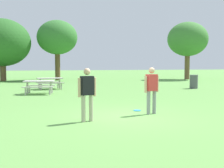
{
  "coord_description": "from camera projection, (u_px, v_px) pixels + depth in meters",
  "views": [
    {
      "loc": [
        -2.46,
        -9.32,
        1.8
      ],
      "look_at": [
        -0.18,
        1.33,
        1.0
      ],
      "focal_mm": 46.38,
      "sensor_mm": 36.0,
      "label": 1
    }
  ],
  "objects": [
    {
      "name": "ground_plane",
      "position": [
        125.0,
        116.0,
        9.74
      ],
      "size": [
        120.0,
        120.0,
        0.0
      ],
      "primitive_type": "plane",
      "color": "#609947"
    },
    {
      "name": "tree_broad_center",
      "position": [
        2.0,
        43.0,
        28.25
      ],
      "size": [
        5.46,
        5.46,
        6.1
      ],
      "color": "brown",
      "rests_on": "ground"
    },
    {
      "name": "person_thrower",
      "position": [
        87.0,
        91.0,
        8.81
      ],
      "size": [
        0.58,
        0.33,
        1.64
      ],
      "color": "#B7AD93",
      "rests_on": "ground"
    },
    {
      "name": "frisbee",
      "position": [
        137.0,
        110.0,
        10.86
      ],
      "size": [
        0.28,
        0.28,
        0.03
      ],
      "primitive_type": "cylinder",
      "color": "#2D9EDB",
      "rests_on": "ground"
    },
    {
      "name": "trash_can_further_along",
      "position": [
        194.0,
        82.0,
        20.23
      ],
      "size": [
        0.59,
        0.59,
        0.96
      ],
      "color": "#515156",
      "rests_on": "ground"
    },
    {
      "name": "picnic_table_near",
      "position": [
        39.0,
        84.0,
        16.65
      ],
      "size": [
        1.85,
        1.61,
        0.77
      ],
      "color": "beige",
      "rests_on": "ground"
    },
    {
      "name": "picnic_table_far",
      "position": [
        50.0,
        81.0,
        19.71
      ],
      "size": [
        1.91,
        1.68,
        0.77
      ],
      "color": "#B2ADA3",
      "rests_on": "ground"
    },
    {
      "name": "person_catcher",
      "position": [
        152.0,
        87.0,
        10.12
      ],
      "size": [
        0.58,
        0.33,
        1.64
      ],
      "color": "gray",
      "rests_on": "ground"
    },
    {
      "name": "tree_far_right",
      "position": [
        57.0,
        38.0,
        29.55
      ],
      "size": [
        4.12,
        4.12,
        6.14
      ],
      "color": "brown",
      "rests_on": "ground"
    },
    {
      "name": "tree_slender_mid",
      "position": [
        188.0,
        39.0,
        31.15
      ],
      "size": [
        4.33,
        4.33,
        6.18
      ],
      "color": "brown",
      "rests_on": "ground"
    }
  ]
}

